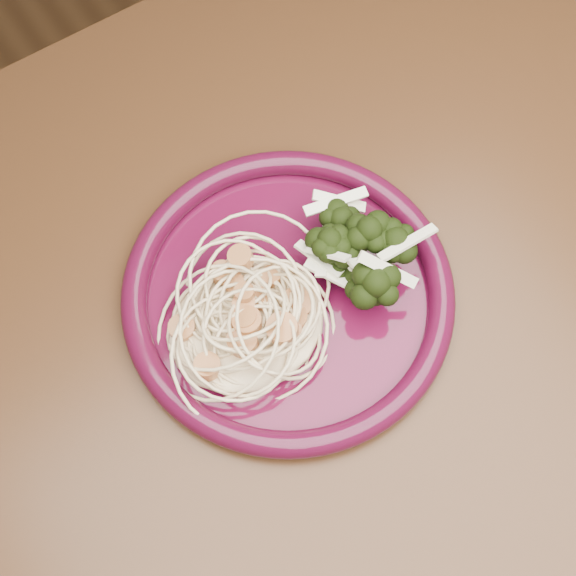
% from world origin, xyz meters
% --- Properties ---
extents(dining_table, '(1.20, 0.80, 0.75)m').
position_xyz_m(dining_table, '(0.00, 0.00, 0.65)').
color(dining_table, '#472814').
rests_on(dining_table, ground).
extents(dinner_plate, '(0.28, 0.28, 0.02)m').
position_xyz_m(dinner_plate, '(0.10, 0.07, 0.76)').
color(dinner_plate, '#460922').
rests_on(dinner_plate, dining_table).
extents(spaghetti_pile, '(0.13, 0.12, 0.03)m').
position_xyz_m(spaghetti_pile, '(0.06, 0.06, 0.77)').
color(spaghetti_pile, beige).
rests_on(spaghetti_pile, dinner_plate).
extents(scallop_cluster, '(0.12, 0.12, 0.04)m').
position_xyz_m(scallop_cluster, '(0.06, 0.06, 0.80)').
color(scallop_cluster, tan).
rests_on(scallop_cluster, spaghetti_pile).
extents(broccoli_pile, '(0.09, 0.13, 0.04)m').
position_xyz_m(broccoli_pile, '(0.15, 0.07, 0.78)').
color(broccoli_pile, black).
rests_on(broccoli_pile, dinner_plate).
extents(onion_garnish, '(0.06, 0.09, 0.04)m').
position_xyz_m(onion_garnish, '(0.15, 0.07, 0.81)').
color(onion_garnish, white).
rests_on(onion_garnish, broccoli_pile).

